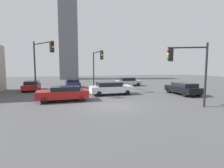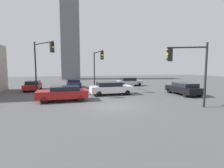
% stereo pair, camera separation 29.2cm
% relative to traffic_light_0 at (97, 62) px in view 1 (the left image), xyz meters
% --- Properties ---
extents(ground_plane, '(101.41, 101.41, 0.00)m').
position_rel_traffic_light_0_xyz_m(ground_plane, '(-0.49, -8.90, -3.84)').
color(ground_plane, '#4C4C4F').
extents(traffic_light_0, '(0.58, 4.18, 5.26)m').
position_rel_traffic_light_0_xyz_m(traffic_light_0, '(0.00, 0.00, 0.00)').
color(traffic_light_0, black).
rests_on(traffic_light_0, ground_plane).
extents(traffic_light_1, '(2.81, 1.35, 4.98)m').
position_rel_traffic_light_0_xyz_m(traffic_light_1, '(5.05, -10.68, -0.38)').
color(traffic_light_1, black).
rests_on(traffic_light_1, ground_plane).
extents(traffic_light_2, '(2.33, 3.15, 5.94)m').
position_rel_traffic_light_0_xyz_m(traffic_light_2, '(-6.36, -2.70, 0.35)').
color(traffic_light_2, black).
rests_on(traffic_light_2, ground_plane).
extents(car_0, '(2.03, 4.65, 1.30)m').
position_rel_traffic_light_0_xyz_m(car_0, '(-8.45, 2.89, -3.15)').
color(car_0, maroon).
rests_on(car_0, ground_plane).
extents(car_2, '(4.79, 2.20, 1.44)m').
position_rel_traffic_light_0_xyz_m(car_2, '(0.83, -3.39, -3.09)').
color(car_2, silver).
rests_on(car_2, ground_plane).
extents(car_3, '(4.19, 1.82, 1.42)m').
position_rel_traffic_light_0_xyz_m(car_3, '(6.19, 4.50, -3.10)').
color(car_3, '#ADB2B7').
rests_on(car_3, ground_plane).
extents(car_4, '(2.12, 4.48, 1.37)m').
position_rel_traffic_light_0_xyz_m(car_4, '(8.83, -5.75, -3.12)').
color(car_4, black).
rests_on(car_4, ground_plane).
extents(car_5, '(4.56, 2.08, 1.37)m').
position_rel_traffic_light_0_xyz_m(car_5, '(-4.34, -5.78, -3.10)').
color(car_5, maroon).
rests_on(car_5, ground_plane).
extents(car_6, '(2.17, 4.76, 1.33)m').
position_rel_traffic_light_0_xyz_m(car_6, '(-3.04, 4.48, -3.13)').
color(car_6, navy).
rests_on(car_6, ground_plane).
extents(skyline_tower, '(4.81, 4.81, 22.18)m').
position_rel_traffic_light_0_xyz_m(skyline_tower, '(-2.90, 25.59, 7.25)').
color(skyline_tower, slate).
rests_on(skyline_tower, ground_plane).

